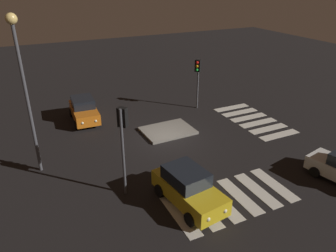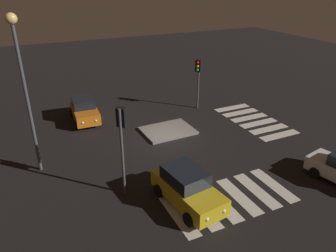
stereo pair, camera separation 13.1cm
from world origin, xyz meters
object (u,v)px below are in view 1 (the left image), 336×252
object	(u,v)px
traffic_island	(168,131)
car_yellow	(188,188)
traffic_light_north	(198,72)
traffic_light_south	(123,130)
car_orange	(84,110)
street_lamp	(22,72)

from	to	relation	value
traffic_island	car_yellow	bearing A→B (deg)	-108.51
car_yellow	traffic_island	bearing A→B (deg)	153.58
traffic_light_north	traffic_light_south	xyz separation A→B (m)	(-9.16, -8.54, 0.40)
car_orange	street_lamp	size ratio (longest dim) A/B	0.48
car_yellow	car_orange	distance (m)	12.56
traffic_island	car_orange	bearing A→B (deg)	136.85
car_yellow	traffic_light_south	world-z (taller)	traffic_light_south
traffic_light_south	street_lamp	bearing A→B (deg)	88.37
traffic_light_north	street_lamp	xyz separation A→B (m)	(-13.01, -4.40, 2.66)
car_orange	traffic_light_north	bearing A→B (deg)	82.51
traffic_light_south	car_orange	bearing A→B (deg)	45.27
car_yellow	street_lamp	distance (m)	10.19
traffic_island	traffic_light_north	xyz separation A→B (m)	(4.15, 3.04, 3.08)
traffic_light_north	traffic_light_south	bearing A→B (deg)	1.58
car_orange	traffic_light_north	xyz separation A→B (m)	(9.13, -1.62, 2.30)
car_yellow	traffic_light_south	size ratio (longest dim) A/B	0.92
traffic_island	street_lamp	xyz separation A→B (m)	(-8.85, -1.35, 5.75)
traffic_island	street_lamp	distance (m)	10.64
car_orange	traffic_light_south	size ratio (longest dim) A/B	0.88
car_orange	traffic_island	bearing A→B (deg)	49.42
traffic_island	car_yellow	xyz separation A→B (m)	(-2.57, -7.67, 0.81)
traffic_island	street_lamp	world-z (taller)	street_lamp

